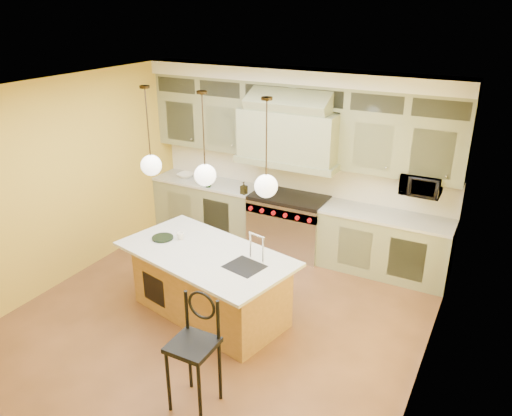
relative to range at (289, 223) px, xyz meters
The scene contains 18 objects.
floor 2.20m from the range, 90.00° to the right, with size 5.00×5.00×0.00m, color brown.
ceiling 3.23m from the range, 90.00° to the right, with size 5.00×5.00×0.00m, color white.
wall_back 1.03m from the range, 90.00° to the left, with size 5.00×5.00×0.00m, color gold.
wall_front 4.74m from the range, 90.00° to the right, with size 5.00×5.00×0.00m, color gold.
wall_left 3.43m from the range, 139.39° to the right, with size 5.00×5.00×0.00m, color gold.
wall_right 3.43m from the range, 40.61° to the right, with size 5.00×5.00×0.00m, color gold.
back_cabinetry 0.95m from the range, 90.00° to the left, with size 5.00×0.77×2.90m.
range is the anchor object (origin of this frame).
kitchen_island 2.13m from the range, 93.78° to the right, with size 2.43×1.65×1.35m.
counter_stool 3.57m from the range, 80.43° to the right, with size 0.43×0.43×1.23m.
microwave 2.18m from the range, ahead, with size 0.54×0.37×0.30m, color black.
oil_bottle_a 1.52m from the range, behind, with size 0.10×0.10×0.27m, color black.
oil_bottle_b 0.92m from the range, 162.65° to the right, with size 0.09×0.09×0.20m, color black.
fruit_bowl 2.06m from the range, behind, with size 0.29×0.29×0.07m, color white.
cup 2.16m from the range, 107.94° to the right, with size 0.10×0.10×0.09m, color white.
pendant_left 2.74m from the range, 114.03° to the right, with size 0.26×0.26×1.11m.
pendant_center 2.58m from the range, 93.91° to the right, with size 0.26×0.26×1.11m.
pendant_right 2.66m from the range, 72.82° to the right, with size 0.26×0.26×1.11m.
Camera 1 is at (2.98, -4.59, 3.81)m, focal length 35.00 mm.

